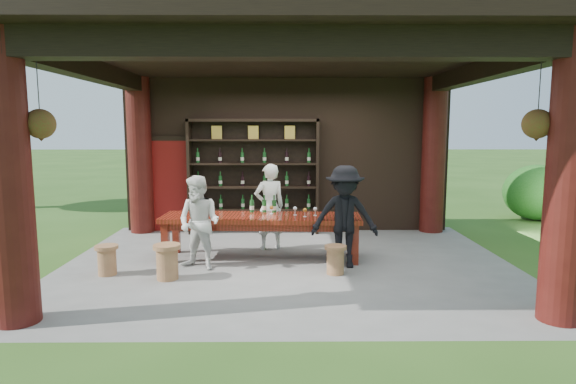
{
  "coord_description": "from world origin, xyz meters",
  "views": [
    {
      "loc": [
        -0.07,
        -7.76,
        2.22
      ],
      "look_at": [
        0.0,
        0.4,
        1.15
      ],
      "focal_mm": 30.0,
      "sensor_mm": 36.0,
      "label": 1
    }
  ],
  "objects_px": {
    "stool_near_left": "(167,261)",
    "napkin_basket": "(199,212)",
    "guest_man": "(345,217)",
    "stool_far_left": "(107,259)",
    "tasting_table": "(261,222)",
    "wine_shelf": "(254,176)",
    "stool_near_right": "(335,259)",
    "guest_woman": "(199,223)",
    "host": "(269,207)"
  },
  "relations": [
    {
      "from": "stool_near_left",
      "to": "napkin_basket",
      "type": "height_order",
      "value": "napkin_basket"
    },
    {
      "from": "guest_man",
      "to": "stool_far_left",
      "type": "bearing_deg",
      "value": -170.15
    },
    {
      "from": "stool_far_left",
      "to": "napkin_basket",
      "type": "height_order",
      "value": "napkin_basket"
    },
    {
      "from": "stool_far_left",
      "to": "tasting_table",
      "type": "bearing_deg",
      "value": 22.04
    },
    {
      "from": "wine_shelf",
      "to": "stool_near_right",
      "type": "distance_m",
      "value": 3.49
    },
    {
      "from": "wine_shelf",
      "to": "guest_woman",
      "type": "distance_m",
      "value": 2.85
    },
    {
      "from": "stool_near_left",
      "to": "guest_woman",
      "type": "height_order",
      "value": "guest_woman"
    },
    {
      "from": "stool_near_left",
      "to": "stool_near_right",
      "type": "bearing_deg",
      "value": 5.45
    },
    {
      "from": "stool_near_right",
      "to": "guest_woman",
      "type": "bearing_deg",
      "value": 172.06
    },
    {
      "from": "guest_woman",
      "to": "guest_man",
      "type": "bearing_deg",
      "value": 25.62
    },
    {
      "from": "tasting_table",
      "to": "stool_far_left",
      "type": "xyz_separation_m",
      "value": [
        -2.32,
        -0.94,
        -0.39
      ]
    },
    {
      "from": "tasting_table",
      "to": "napkin_basket",
      "type": "bearing_deg",
      "value": -178.47
    },
    {
      "from": "host",
      "to": "tasting_table",
      "type": "bearing_deg",
      "value": 59.3
    },
    {
      "from": "stool_near_left",
      "to": "guest_man",
      "type": "bearing_deg",
      "value": 13.29
    },
    {
      "from": "wine_shelf",
      "to": "tasting_table",
      "type": "distance_m",
      "value": 2.19
    },
    {
      "from": "guest_woman",
      "to": "napkin_basket",
      "type": "xyz_separation_m",
      "value": [
        -0.11,
        0.6,
        0.07
      ]
    },
    {
      "from": "wine_shelf",
      "to": "stool_far_left",
      "type": "relative_size",
      "value": 5.99
    },
    {
      "from": "host",
      "to": "guest_woman",
      "type": "distance_m",
      "value": 1.69
    },
    {
      "from": "stool_far_left",
      "to": "napkin_basket",
      "type": "xyz_separation_m",
      "value": [
        1.26,
        0.91,
        0.58
      ]
    },
    {
      "from": "stool_far_left",
      "to": "guest_man",
      "type": "distance_m",
      "value": 3.75
    },
    {
      "from": "stool_near_right",
      "to": "host",
      "type": "relative_size",
      "value": 0.28
    },
    {
      "from": "stool_near_left",
      "to": "stool_near_right",
      "type": "distance_m",
      "value": 2.54
    },
    {
      "from": "host",
      "to": "napkin_basket",
      "type": "distance_m",
      "value": 1.37
    },
    {
      "from": "host",
      "to": "guest_man",
      "type": "xyz_separation_m",
      "value": [
        1.24,
        -1.2,
        0.03
      ]
    },
    {
      "from": "stool_near_left",
      "to": "stool_near_right",
      "type": "relative_size",
      "value": 1.18
    },
    {
      "from": "stool_far_left",
      "to": "host",
      "type": "bearing_deg",
      "value": 33.45
    },
    {
      "from": "stool_near_right",
      "to": "guest_woman",
      "type": "distance_m",
      "value": 2.21
    },
    {
      "from": "stool_near_right",
      "to": "wine_shelf",
      "type": "bearing_deg",
      "value": 115.5
    },
    {
      "from": "stool_far_left",
      "to": "host",
      "type": "relative_size",
      "value": 0.29
    },
    {
      "from": "stool_far_left",
      "to": "napkin_basket",
      "type": "relative_size",
      "value": 1.77
    },
    {
      "from": "tasting_table",
      "to": "stool_near_left",
      "type": "distance_m",
      "value": 1.81
    },
    {
      "from": "guest_woman",
      "to": "guest_man",
      "type": "height_order",
      "value": "guest_man"
    },
    {
      "from": "napkin_basket",
      "to": "guest_woman",
      "type": "bearing_deg",
      "value": -79.82
    },
    {
      "from": "napkin_basket",
      "to": "guest_man",
      "type": "bearing_deg",
      "value": -11.58
    },
    {
      "from": "stool_near_left",
      "to": "stool_far_left",
      "type": "relative_size",
      "value": 1.15
    },
    {
      "from": "stool_near_left",
      "to": "guest_man",
      "type": "relative_size",
      "value": 0.32
    },
    {
      "from": "stool_near_right",
      "to": "host",
      "type": "bearing_deg",
      "value": 123.56
    },
    {
      "from": "tasting_table",
      "to": "stool_far_left",
      "type": "distance_m",
      "value": 2.53
    },
    {
      "from": "guest_woman",
      "to": "wine_shelf",
      "type": "bearing_deg",
      "value": 98.85
    },
    {
      "from": "stool_near_right",
      "to": "napkin_basket",
      "type": "bearing_deg",
      "value": 158.22
    },
    {
      "from": "stool_near_left",
      "to": "napkin_basket",
      "type": "relative_size",
      "value": 2.03
    },
    {
      "from": "host",
      "to": "guest_woman",
      "type": "relative_size",
      "value": 1.06
    },
    {
      "from": "tasting_table",
      "to": "napkin_basket",
      "type": "distance_m",
      "value": 1.07
    },
    {
      "from": "stool_near_left",
      "to": "guest_woman",
      "type": "bearing_deg",
      "value": 53.93
    },
    {
      "from": "host",
      "to": "guest_man",
      "type": "distance_m",
      "value": 1.73
    },
    {
      "from": "tasting_table",
      "to": "guest_woman",
      "type": "xyz_separation_m",
      "value": [
        -0.95,
        -0.63,
        0.11
      ]
    },
    {
      "from": "tasting_table",
      "to": "guest_man",
      "type": "bearing_deg",
      "value": -21.02
    },
    {
      "from": "tasting_table",
      "to": "napkin_basket",
      "type": "height_order",
      "value": "napkin_basket"
    },
    {
      "from": "stool_near_right",
      "to": "stool_far_left",
      "type": "bearing_deg",
      "value": -179.75
    },
    {
      "from": "wine_shelf",
      "to": "guest_man",
      "type": "height_order",
      "value": "wine_shelf"
    }
  ]
}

